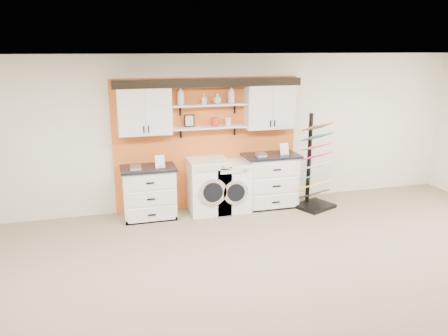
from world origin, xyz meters
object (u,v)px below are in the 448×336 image
object	(u,v)px
base_cabinet_right	(270,180)
sample_rack	(315,179)
base_cabinet_left	(149,192)
dryer	(231,186)
washer	(208,186)

from	to	relation	value
base_cabinet_right	sample_rack	distance (m)	0.82
base_cabinet_left	dryer	world-z (taller)	base_cabinet_left
base_cabinet_left	dryer	size ratio (longest dim) A/B	1.05
base_cabinet_right	dryer	distance (m)	0.78
sample_rack	base_cabinet_left	bearing A→B (deg)	150.87
base_cabinet_right	washer	size ratio (longest dim) A/B	1.04
sample_rack	dryer	bearing A→B (deg)	145.41
base_cabinet_left	washer	distance (m)	1.06
base_cabinet_right	sample_rack	xyz separation A→B (m)	(0.76, -0.31, 0.05)
base_cabinet_left	sample_rack	world-z (taller)	sample_rack
washer	dryer	world-z (taller)	washer
dryer	washer	bearing A→B (deg)	180.00
base_cabinet_left	sample_rack	bearing A→B (deg)	-5.92
base_cabinet_left	sample_rack	xyz separation A→B (m)	(3.02, -0.31, 0.09)
base_cabinet_left	base_cabinet_right	size ratio (longest dim) A/B	0.92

